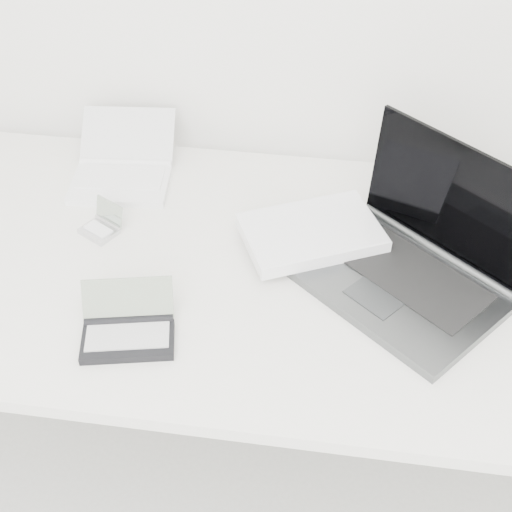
# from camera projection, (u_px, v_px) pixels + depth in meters

# --- Properties ---
(desk) EXTENTS (1.60, 0.80, 0.73)m
(desk) POSITION_uv_depth(u_px,v_px,m) (273.00, 282.00, 1.48)
(desk) COLOR white
(desk) RESTS_ON ground
(laptop_large) EXTENTS (0.59, 0.48, 0.27)m
(laptop_large) POSITION_uv_depth(u_px,v_px,m) (380.00, 252.00, 1.42)
(laptop_large) COLOR #515456
(laptop_large) RESTS_ON desk
(netbook_open_white) EXTENTS (0.25, 0.29, 0.10)m
(netbook_open_white) POSITION_uv_depth(u_px,v_px,m) (123.00, 169.00, 1.67)
(netbook_open_white) COLOR white
(netbook_open_white) RESTS_ON desk
(pda_silver) EXTENTS (0.10, 0.10, 0.06)m
(pda_silver) POSITION_uv_depth(u_px,v_px,m) (102.00, 226.00, 1.53)
(pda_silver) COLOR silver
(pda_silver) RESTS_ON desk
(palmtop_charcoal) EXTENTS (0.19, 0.17, 0.08)m
(palmtop_charcoal) POSITION_uv_depth(u_px,v_px,m) (128.00, 330.00, 1.30)
(palmtop_charcoal) COLOR black
(palmtop_charcoal) RESTS_ON desk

